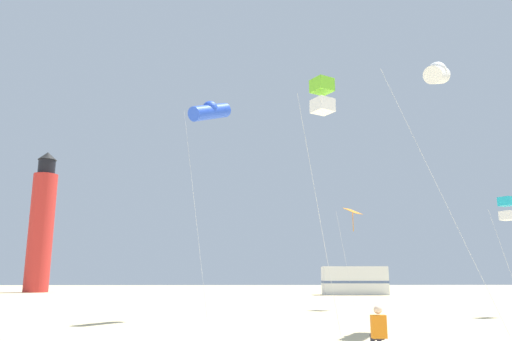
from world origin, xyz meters
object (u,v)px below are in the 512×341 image
kite_diamond_orange (352,214)px  kite_tube_white (437,74)px  kite_tube_blue (210,111)px  lighthouse_distant (41,225)px  kite_box_cyan (507,209)px  kite_box_lime (322,96)px  rv_van_white (354,281)px  kite_flyer_standing (378,329)px

kite_diamond_orange → kite_tube_white: size_ratio=0.56×
kite_tube_blue → kite_tube_white: bearing=-25.6°
lighthouse_distant → kite_tube_blue: bearing=-59.4°
kite_box_cyan → kite_box_lime: size_ratio=0.69×
kite_box_lime → kite_tube_white: bearing=29.4°
lighthouse_distant → kite_box_lime: bearing=-59.6°
kite_tube_blue → lighthouse_distant: size_ratio=0.61×
kite_box_lime → rv_van_white: size_ratio=1.26×
kite_flyer_standing → kite_diamond_orange: size_ratio=0.20×
kite_diamond_orange → rv_van_white: (5.08, 21.88, -4.02)m
lighthouse_distant → kite_tube_white: bearing=-53.2°
kite_tube_white → kite_tube_blue: bearing=154.4°
kite_diamond_orange → rv_van_white: bearing=76.9°
kite_box_cyan → rv_van_white: kite_box_cyan is taller
kite_flyer_standing → kite_tube_white: size_ratio=0.11×
kite_box_lime → kite_diamond_orange: bearing=73.5°
kite_flyer_standing → kite_tube_blue: (-4.66, 10.52, 8.91)m
lighthouse_distant → rv_van_white: (35.30, -9.22, -6.45)m
kite_diamond_orange → kite_box_cyan: bearing=-38.2°
kite_box_cyan → rv_van_white: (-1.42, 27.00, -3.69)m
kite_box_cyan → kite_tube_white: kite_tube_white is taller
kite_box_lime → rv_van_white: 37.18m
kite_tube_white → kite_box_lime: size_ratio=1.27×
kite_diamond_orange → kite_tube_white: 11.60m
kite_box_cyan → kite_diamond_orange: size_ratio=0.98×
kite_flyer_standing → kite_box_lime: bearing=-77.9°
kite_diamond_orange → rv_van_white: 22.82m
lighthouse_distant → kite_flyer_standing: bearing=-60.8°
kite_tube_blue → kite_box_cyan: bearing=4.7°
kite_flyer_standing → kite_tube_blue: bearing=-64.1°
rv_van_white → kite_tube_blue: bearing=-113.7°
kite_tube_blue → kite_tube_white: size_ratio=0.99×
kite_flyer_standing → kite_box_cyan: 16.01m
kite_flyer_standing → kite_tube_blue: kite_tube_blue is taller
kite_flyer_standing → kite_tube_white: (4.56, 6.09, 9.05)m
kite_flyer_standing → kite_tube_white: bearing=-124.8°
kite_tube_white → kite_box_lime: 6.25m
kite_flyer_standing → kite_diamond_orange: bearing=-99.6°
kite_flyer_standing → kite_diamond_orange: kite_diamond_orange is taller
kite_flyer_standing → kite_box_lime: 7.69m
kite_box_lime → lighthouse_distant: bearing=120.4°
kite_flyer_standing → rv_van_white: (8.53, 38.71, 0.78)m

